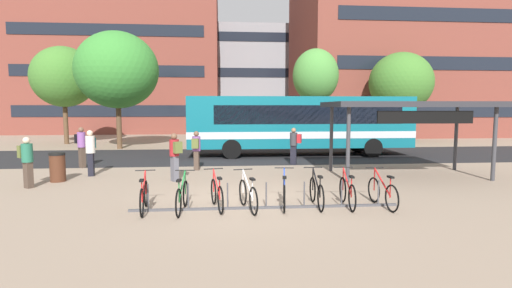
{
  "coord_description": "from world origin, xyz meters",
  "views": [
    {
      "loc": [
        -0.59,
        -10.49,
        2.64
      ],
      "look_at": [
        0.7,
        4.27,
        1.22
      ],
      "focal_mm": 26.94,
      "sensor_mm": 36.0,
      "label": 1
    }
  ],
  "objects_px": {
    "parked_bicycle_black_5": "(316,193)",
    "parked_bicycle_red_0": "(144,197)",
    "commuter_olive_pack_0": "(27,159)",
    "commuter_teal_pack_2": "(91,150)",
    "parked_bicycle_red_2": "(217,194)",
    "parked_bicycle_blue_4": "(284,193)",
    "transit_shelter": "(409,107)",
    "commuter_black_pack_3": "(81,144)",
    "street_tree_3": "(117,70)",
    "parked_bicycle_white_3": "(248,195)",
    "parked_bicycle_red_6": "(347,192)",
    "parked_bicycle_green_1": "(182,197)",
    "street_tree_1": "(64,77)",
    "commuter_olive_pack_1": "(196,148)",
    "trash_bin": "(58,167)",
    "street_tree_0": "(316,76)",
    "city_bus": "(298,123)",
    "commuter_red_pack_5": "(294,143)",
    "parked_bicycle_red_7": "(382,193)",
    "street_tree_2": "(401,82)",
    "commuter_olive_pack_4": "(175,154)"
  },
  "relations": [
    {
      "from": "parked_bicycle_green_1",
      "to": "commuter_black_pack_3",
      "type": "xyz_separation_m",
      "value": [
        -5.12,
        7.62,
        0.64
      ]
    },
    {
      "from": "commuter_red_pack_5",
      "to": "trash_bin",
      "type": "height_order",
      "value": "commuter_red_pack_5"
    },
    {
      "from": "transit_shelter",
      "to": "commuter_black_pack_3",
      "type": "distance_m",
      "value": 13.7
    },
    {
      "from": "parked_bicycle_blue_4",
      "to": "commuter_olive_pack_0",
      "type": "distance_m",
      "value": 8.62
    },
    {
      "from": "parked_bicycle_red_6",
      "to": "transit_shelter",
      "type": "distance_m",
      "value": 6.22
    },
    {
      "from": "street_tree_2",
      "to": "commuter_red_pack_5",
      "type": "bearing_deg",
      "value": -132.72
    },
    {
      "from": "parked_bicycle_blue_4",
      "to": "commuter_olive_pack_1",
      "type": "distance_m",
      "value": 6.88
    },
    {
      "from": "commuter_olive_pack_4",
      "to": "commuter_red_pack_5",
      "type": "distance_m",
      "value": 6.15
    },
    {
      "from": "street_tree_2",
      "to": "parked_bicycle_white_3",
      "type": "bearing_deg",
      "value": -124.5
    },
    {
      "from": "commuter_teal_pack_2",
      "to": "trash_bin",
      "type": "bearing_deg",
      "value": -42.68
    },
    {
      "from": "street_tree_3",
      "to": "transit_shelter",
      "type": "bearing_deg",
      "value": -38.68
    },
    {
      "from": "parked_bicycle_black_5",
      "to": "parked_bicycle_red_6",
      "type": "height_order",
      "value": "same"
    },
    {
      "from": "parked_bicycle_black_5",
      "to": "city_bus",
      "type": "bearing_deg",
      "value": -6.85
    },
    {
      "from": "street_tree_0",
      "to": "parked_bicycle_red_2",
      "type": "bearing_deg",
      "value": -111.33
    },
    {
      "from": "city_bus",
      "to": "trash_bin",
      "type": "xyz_separation_m",
      "value": [
        -9.97,
        -6.67,
        -1.26
      ]
    },
    {
      "from": "commuter_teal_pack_2",
      "to": "street_tree_2",
      "type": "xyz_separation_m",
      "value": [
        18.65,
        13.37,
        3.5
      ]
    },
    {
      "from": "parked_bicycle_black_5",
      "to": "transit_shelter",
      "type": "relative_size",
      "value": 0.28
    },
    {
      "from": "parked_bicycle_black_5",
      "to": "street_tree_2",
      "type": "xyz_separation_m",
      "value": [
        11.12,
        18.69,
        4.14
      ]
    },
    {
      "from": "city_bus",
      "to": "transit_shelter",
      "type": "height_order",
      "value": "city_bus"
    },
    {
      "from": "parked_bicycle_red_6",
      "to": "commuter_red_pack_5",
      "type": "bearing_deg",
      "value": 4.44
    },
    {
      "from": "parked_bicycle_blue_4",
      "to": "parked_bicycle_red_7",
      "type": "xyz_separation_m",
      "value": [
        2.6,
        -0.18,
        0.0
      ]
    },
    {
      "from": "parked_bicycle_black_5",
      "to": "street_tree_3",
      "type": "xyz_separation_m",
      "value": [
        -9.03,
        15.22,
        4.57
      ]
    },
    {
      "from": "commuter_olive_pack_0",
      "to": "commuter_teal_pack_2",
      "type": "distance_m",
      "value": 2.5
    },
    {
      "from": "parked_bicycle_blue_4",
      "to": "street_tree_3",
      "type": "bearing_deg",
      "value": 36.81
    },
    {
      "from": "commuter_olive_pack_0",
      "to": "parked_bicycle_green_1",
      "type": "bearing_deg",
      "value": 3.87
    },
    {
      "from": "parked_bicycle_red_6",
      "to": "parked_bicycle_red_7",
      "type": "height_order",
      "value": "same"
    },
    {
      "from": "parked_bicycle_black_5",
      "to": "parked_bicycle_red_0",
      "type": "bearing_deg",
      "value": 92.94
    },
    {
      "from": "parked_bicycle_red_0",
      "to": "commuter_olive_pack_0",
      "type": "xyz_separation_m",
      "value": [
        -4.38,
        3.29,
        0.58
      ]
    },
    {
      "from": "parked_bicycle_red_2",
      "to": "parked_bicycle_blue_4",
      "type": "height_order",
      "value": "same"
    },
    {
      "from": "street_tree_1",
      "to": "commuter_black_pack_3",
      "type": "bearing_deg",
      "value": -66.0
    },
    {
      "from": "transit_shelter",
      "to": "street_tree_3",
      "type": "xyz_separation_m",
      "value": [
        -13.64,
        10.92,
        2.29
      ]
    },
    {
      "from": "parked_bicycle_white_3",
      "to": "commuter_black_pack_3",
      "type": "xyz_separation_m",
      "value": [
        -6.79,
        7.59,
        0.64
      ]
    },
    {
      "from": "street_tree_1",
      "to": "parked_bicycle_red_0",
      "type": "bearing_deg",
      "value": -63.99
    },
    {
      "from": "commuter_olive_pack_1",
      "to": "trash_bin",
      "type": "bearing_deg",
      "value": 120.25
    },
    {
      "from": "parked_bicycle_red_7",
      "to": "parked_bicycle_red_6",
      "type": "bearing_deg",
      "value": 79.64
    },
    {
      "from": "parked_bicycle_white_3",
      "to": "street_tree_3",
      "type": "bearing_deg",
      "value": 13.28
    },
    {
      "from": "commuter_black_pack_3",
      "to": "street_tree_2",
      "type": "distance_m",
      "value": 22.99
    },
    {
      "from": "parked_bicycle_red_2",
      "to": "street_tree_3",
      "type": "xyz_separation_m",
      "value": [
        -6.4,
        15.21,
        4.57
      ]
    },
    {
      "from": "parked_bicycle_red_6",
      "to": "street_tree_1",
      "type": "bearing_deg",
      "value": 41.97
    },
    {
      "from": "commuter_teal_pack_2",
      "to": "parked_bicycle_black_5",
      "type": "bearing_deg",
      "value": 48.52
    },
    {
      "from": "commuter_olive_pack_4",
      "to": "trash_bin",
      "type": "bearing_deg",
      "value": 50.54
    },
    {
      "from": "transit_shelter",
      "to": "street_tree_2",
      "type": "distance_m",
      "value": 15.9
    },
    {
      "from": "commuter_black_pack_3",
      "to": "street_tree_3",
      "type": "xyz_separation_m",
      "value": [
        -0.41,
        7.79,
        3.92
      ]
    },
    {
      "from": "street_tree_1",
      "to": "commuter_olive_pack_1",
      "type": "bearing_deg",
      "value": -51.07
    },
    {
      "from": "parked_bicycle_white_3",
      "to": "parked_bicycle_red_6",
      "type": "height_order",
      "value": "same"
    },
    {
      "from": "parked_bicycle_red_2",
      "to": "street_tree_2",
      "type": "distance_m",
      "value": 23.56
    },
    {
      "from": "parked_bicycle_red_6",
      "to": "parked_bicycle_black_5",
      "type": "bearing_deg",
      "value": 89.98
    },
    {
      "from": "parked_bicycle_green_1",
      "to": "commuter_olive_pack_0",
      "type": "distance_m",
      "value": 6.35
    },
    {
      "from": "parked_bicycle_blue_4",
      "to": "parked_bicycle_red_6",
      "type": "distance_m",
      "value": 1.68
    },
    {
      "from": "parked_bicycle_red_0",
      "to": "parked_bicycle_red_7",
      "type": "distance_m",
      "value": 6.2
    }
  ]
}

